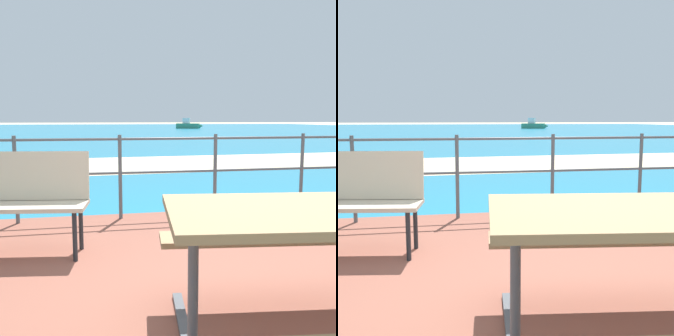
% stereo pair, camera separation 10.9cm
% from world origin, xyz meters
% --- Properties ---
extents(ground_plane, '(240.00, 240.00, 0.00)m').
position_xyz_m(ground_plane, '(0.00, 0.00, 0.00)').
color(ground_plane, beige).
extents(patio_paving, '(6.40, 5.20, 0.06)m').
position_xyz_m(patio_paving, '(0.00, 0.00, 0.03)').
color(patio_paving, brown).
rests_on(patio_paving, ground).
extents(sea_water, '(90.00, 90.00, 0.01)m').
position_xyz_m(sea_water, '(0.00, 40.00, 0.01)').
color(sea_water, teal).
rests_on(sea_water, ground).
extents(beach_strip, '(54.12, 6.42, 0.01)m').
position_xyz_m(beach_strip, '(0.00, 8.30, 0.01)').
color(beach_strip, beige).
rests_on(beach_strip, ground).
extents(railing_fence, '(5.94, 0.04, 1.01)m').
position_xyz_m(railing_fence, '(0.00, 2.39, 0.69)').
color(railing_fence, '#4C5156').
rests_on(railing_fence, patio_paving).
extents(boat_near, '(3.49, 2.43, 1.33)m').
position_xyz_m(boat_near, '(10.87, 45.53, 0.44)').
color(boat_near, '#338466').
rests_on(boat_near, sea_water).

